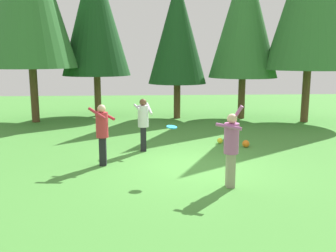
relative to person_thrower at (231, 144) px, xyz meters
The scene contains 11 objects.
ground_plane 2.03m from the person_thrower, 113.06° to the left, with size 40.00×40.00×0.00m, color #478C38.
person_thrower is the anchor object (origin of this frame).
person_catcher 3.73m from the person_thrower, 147.81° to the left, with size 0.74×0.71×1.72m.
person_bystander 4.07m from the person_thrower, 119.76° to the left, with size 0.61×0.68×1.70m.
frisbee 1.59m from the person_thrower, 146.11° to the left, with size 0.38×0.38×0.07m.
ball_orange 4.17m from the person_thrower, 69.49° to the left, with size 0.24×0.24×0.24m, color orange.
ball_white 3.04m from the person_thrower, 77.09° to the left, with size 0.20×0.20×0.20m, color white.
ball_yellow 4.58m from the person_thrower, 81.42° to the left, with size 0.20×0.20×0.20m, color yellow.
tree_center 10.60m from the person_thrower, 91.99° to the left, with size 2.84×2.84×6.77m.
tree_right 10.96m from the person_thrower, 73.94° to the left, with size 3.32×3.32×7.92m.
tree_left 12.56m from the person_thrower, 111.58° to the left, with size 3.42×3.42×8.18m.
Camera 1 is at (-1.29, -9.75, 2.98)m, focal length 39.54 mm.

